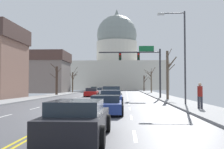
# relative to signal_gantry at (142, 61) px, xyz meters

# --- Properties ---
(ground) EXTENTS (20.00, 180.00, 0.20)m
(ground) POSITION_rel_signal_gantry_xyz_m (-5.36, -16.31, -4.78)
(ground) COLOR #505055
(signal_gantry) EXTENTS (7.91, 0.41, 6.57)m
(signal_gantry) POSITION_rel_signal_gantry_xyz_m (0.00, 0.00, 0.00)
(signal_gantry) COLOR #28282D
(signal_gantry) RESTS_ON ground
(street_lamp_right) EXTENTS (2.33, 0.24, 7.82)m
(street_lamp_right) POSITION_rel_signal_gantry_xyz_m (2.53, -11.38, -0.02)
(street_lamp_right) COLOR #333338
(street_lamp_right) RESTS_ON ground
(capitol_building) EXTENTS (35.87, 21.61, 30.59)m
(capitol_building) POSITION_rel_signal_gantry_xyz_m (-5.36, 66.24, 5.61)
(capitol_building) COLOR beige
(capitol_building) RESTS_ON ground
(pickup_truck_near_00) EXTENTS (2.43, 5.57, 1.58)m
(pickup_truck_near_00) POSITION_rel_signal_gantry_xyz_m (-3.71, -4.29, -4.08)
(pickup_truck_near_00) COLOR silver
(pickup_truck_near_00) RESTS_ON ground
(sedan_near_01) EXTENTS (2.10, 4.28, 1.25)m
(sedan_near_01) POSITION_rel_signal_gantry_xyz_m (-3.39, -10.76, -4.21)
(sedan_near_01) COLOR navy
(sedan_near_01) RESTS_ON ground
(sedan_near_02) EXTENTS (2.14, 4.26, 1.11)m
(sedan_near_02) POSITION_rel_signal_gantry_xyz_m (-3.33, -18.00, -4.28)
(sedan_near_02) COLOR navy
(sedan_near_02) RESTS_ON ground
(sedan_near_03) EXTENTS (1.95, 4.25, 1.24)m
(sedan_near_03) POSITION_rel_signal_gantry_xyz_m (-3.70, -25.47, -4.21)
(sedan_near_03) COLOR black
(sedan_near_03) RESTS_ON ground
(sedan_oncoming_00) EXTENTS (2.11, 4.47, 1.28)m
(sedan_oncoming_00) POSITION_rel_signal_gantry_xyz_m (-7.27, 6.10, -4.20)
(sedan_oncoming_00) COLOR #B71414
(sedan_oncoming_00) RESTS_ON ground
(sedan_oncoming_01) EXTENTS (2.02, 4.26, 1.19)m
(sedan_oncoming_01) POSITION_rel_signal_gantry_xyz_m (-7.41, 17.64, -4.24)
(sedan_oncoming_01) COLOR silver
(sedan_oncoming_01) RESTS_ON ground
(sedan_oncoming_02) EXTENTS (2.07, 4.36, 1.17)m
(sedan_oncoming_02) POSITION_rel_signal_gantry_xyz_m (-7.38, 27.53, -4.24)
(sedan_oncoming_02) COLOR #9EA3A8
(sedan_oncoming_02) RESTS_ON ground
(sedan_oncoming_03) EXTENTS (2.07, 4.65, 1.25)m
(sedan_oncoming_03) POSITION_rel_signal_gantry_xyz_m (-10.79, 38.97, -4.22)
(sedan_oncoming_03) COLOR #1E7247
(sedan_oncoming_03) RESTS_ON ground
(flank_building_01) EXTENTS (11.87, 9.63, 9.10)m
(flank_building_01) POSITION_rel_signal_gantry_xyz_m (-21.01, 24.86, -0.19)
(flank_building_01) COLOR slate
(flank_building_01) RESTS_ON ground
(bare_tree_00) EXTENTS (2.49, 2.31, 5.41)m
(bare_tree_00) POSITION_rel_signal_gantry_xyz_m (3.23, 22.19, -2.05)
(bare_tree_00) COLOR brown
(bare_tree_00) RESTS_ON ground
(bare_tree_01) EXTENTS (1.96, 1.92, 5.50)m
(bare_tree_01) POSITION_rel_signal_gantry_xyz_m (-13.49, 23.03, -2.18)
(bare_tree_01) COLOR #4C3D2D
(bare_tree_01) RESTS_ON ground
(bare_tree_02) EXTENTS (1.37, 2.47, 5.62)m
(bare_tree_02) POSITION_rel_signal_gantry_xyz_m (2.58, -3.97, -1.74)
(bare_tree_02) COLOR brown
(bare_tree_02) RESTS_ON ground
(bare_tree_03) EXTENTS (1.65, 3.28, 5.18)m
(bare_tree_03) POSITION_rel_signal_gantry_xyz_m (-13.53, 9.64, -2.18)
(bare_tree_03) COLOR #423328
(bare_tree_03) RESTS_ON ground
(bare_tree_04) EXTENTS (1.11, 2.00, 4.08)m
(bare_tree_04) POSITION_rel_signal_gantry_xyz_m (2.69, 34.93, -2.49)
(bare_tree_04) COLOR #423328
(bare_tree_04) RESTS_ON ground
(pedestrian_00) EXTENTS (0.35, 0.34, 1.73)m
(pedestrian_00) POSITION_rel_signal_gantry_xyz_m (2.84, -15.73, -3.70)
(pedestrian_00) COLOR #33333D
(pedestrian_00) RESTS_ON ground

